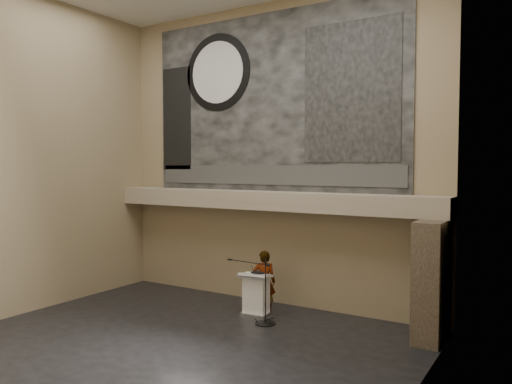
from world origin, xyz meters
The scene contains 20 objects.
floor centered at (0.00, 0.00, 0.00)m, with size 10.00×10.00×0.00m, color black.
wall_back centered at (0.00, 4.00, 4.25)m, with size 10.00×0.02×8.50m, color #8B7958.
wall_front centered at (0.00, -4.00, 4.25)m, with size 10.00×0.02×8.50m, color #8B7958.
wall_left centered at (-5.00, 0.00, 4.25)m, with size 0.02×8.00×8.50m, color #8B7958.
wall_right centered at (5.00, 0.00, 4.25)m, with size 0.02×8.00×8.50m, color #8B7958.
soffit centered at (0.00, 3.60, 2.95)m, with size 10.00×0.80×0.50m, color gray.
sprinkler_left centered at (-1.60, 3.55, 2.67)m, with size 0.04×0.04×0.06m, color #B2893D.
sprinkler_right centered at (1.90, 3.55, 2.67)m, with size 0.04×0.04×0.06m, color #B2893D.
banner centered at (0.00, 3.97, 5.70)m, with size 8.00×0.05×5.00m, color black.
banner_text_strip centered at (0.00, 3.93, 3.65)m, with size 7.76×0.02×0.55m, color #303030.
banner_clock_rim centered at (-1.80, 3.93, 6.70)m, with size 2.30×2.30×0.02m, color black.
banner_clock_face centered at (-1.80, 3.91, 6.70)m, with size 1.84×1.84×0.02m, color silver.
banner_building_print centered at (2.40, 3.93, 5.80)m, with size 2.60×0.02×3.60m, color black.
banner_brick_print centered at (-3.40, 3.93, 5.40)m, with size 1.10×0.02×3.20m, color black.
stone_pier centered at (4.65, 3.15, 1.35)m, with size 0.60×1.40×2.70m, color #3D3125.
lectern centered at (0.33, 2.67, 0.55)m, with size 0.81×0.60×1.14m.
binder centered at (0.36, 2.69, 1.12)m, with size 0.29×0.23×0.04m, color black.
papers centered at (0.16, 2.63, 1.10)m, with size 0.23×0.32×0.01m, color white.
speaker_person centered at (0.39, 2.98, 0.83)m, with size 0.61×0.40×1.67m, color silver.
mic_stand centered at (0.87, 2.18, 0.24)m, with size 1.46×0.52×1.64m.
Camera 1 is at (7.07, -8.30, 3.91)m, focal length 35.00 mm.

